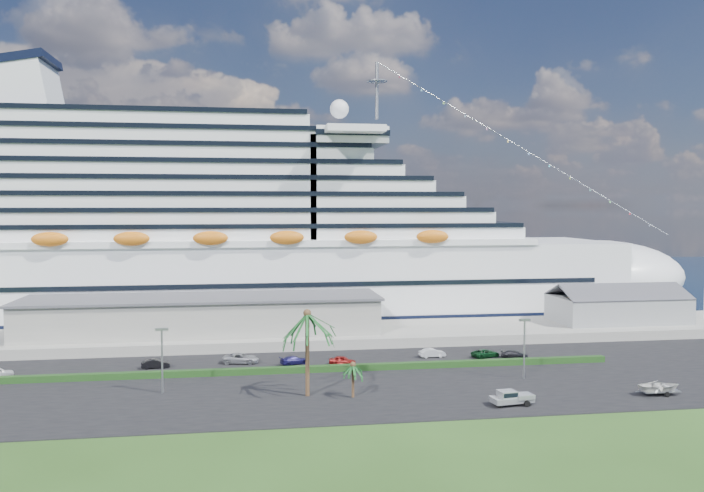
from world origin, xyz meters
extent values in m
plane|color=#254316|center=(0.00, 0.00, 0.00)|extent=(420.00, 420.00, 0.00)
cube|color=black|center=(0.00, 11.00, 0.06)|extent=(140.00, 38.00, 0.12)
cube|color=gray|center=(0.00, 40.00, 0.90)|extent=(240.00, 20.00, 1.80)
cube|color=black|center=(0.00, 130.00, 0.01)|extent=(420.00, 160.00, 0.02)
cube|color=silver|center=(-20.00, 64.00, 8.00)|extent=(160.00, 30.00, 16.00)
ellipsoid|color=silver|center=(60.00, 64.00, 8.00)|extent=(40.00, 30.00, 16.00)
cube|color=black|center=(-20.00, 64.00, 1.20)|extent=(164.00, 30.60, 2.40)
cube|color=silver|center=(-32.00, 64.00, 29.60)|extent=(128.00, 26.00, 24.80)
cube|color=silver|center=(2.80, 64.00, 37.40)|extent=(14.00, 38.00, 3.20)
cube|color=silver|center=(-60.00, 64.00, 47.00)|extent=(11.58, 14.00, 11.58)
cylinder|color=gray|center=(10.00, 64.00, 48.00)|extent=(0.70, 0.70, 12.00)
ellipsoid|color=orange|center=(-24.00, 48.20, 17.80)|extent=(90.00, 2.40, 2.60)
ellipsoid|color=orange|center=(-24.00, 79.80, 17.80)|extent=(90.00, 2.40, 2.60)
cube|color=black|center=(-20.00, 64.00, 8.80)|extent=(144.00, 30.40, 0.90)
cube|color=gray|center=(-25.00, 40.00, 4.80)|extent=(60.00, 14.00, 6.00)
cube|color=#4C4C54|center=(-25.00, 40.00, 7.90)|extent=(61.00, 15.00, 0.40)
cube|color=gray|center=(52.00, 40.00, 4.20)|extent=(24.00, 12.00, 4.80)
cube|color=#4C4C54|center=(52.00, 37.00, 7.80)|extent=(24.00, 6.31, 2.74)
cube|color=#4C4C54|center=(52.00, 43.00, 7.80)|extent=(24.00, 6.31, 2.74)
cube|color=black|center=(-8.00, 16.00, 0.57)|extent=(88.00, 1.10, 0.90)
cylinder|color=gray|center=(-28.00, 8.00, 4.12)|extent=(0.24, 0.24, 8.00)
cube|color=gray|center=(-28.00, 8.00, 8.22)|extent=(1.60, 0.35, 0.35)
cylinder|color=gray|center=(20.00, 8.00, 4.12)|extent=(0.24, 0.24, 8.00)
cube|color=gray|center=(20.00, 8.00, 8.22)|extent=(1.60, 0.35, 0.35)
cylinder|color=#47301E|center=(-10.00, 4.00, 5.25)|extent=(0.54, 0.54, 10.50)
sphere|color=#47301E|center=(-10.00, 4.00, 10.50)|extent=(0.98, 0.98, 0.98)
cylinder|color=#47301E|center=(-4.50, 2.50, 2.10)|extent=(0.35, 0.35, 4.20)
sphere|color=#47301E|center=(-4.50, 2.50, 4.20)|extent=(0.73, 0.73, 0.73)
imported|color=black|center=(-30.63, 21.77, 0.78)|extent=(4.14, 1.81, 1.32)
imported|color=#93949C|center=(-18.38, 23.09, 0.86)|extent=(5.67, 3.26, 1.49)
imported|color=#191650|center=(-10.52, 21.21, 0.74)|extent=(4.59, 3.07, 1.24)
imported|color=maroon|center=(-3.45, 19.67, 0.79)|extent=(4.24, 2.91, 1.34)
imported|color=silver|center=(11.11, 22.77, 0.79)|extent=(4.18, 1.71, 1.35)
imported|color=#0E3818|center=(19.35, 21.52, 0.75)|extent=(4.94, 3.28, 1.26)
imported|color=black|center=(23.56, 20.19, 0.73)|extent=(4.52, 3.24, 1.22)
cylinder|color=black|center=(11.90, -4.60, 0.49)|extent=(0.77, 0.36, 0.74)
cylinder|color=black|center=(11.90, -2.84, 0.49)|extent=(0.77, 0.36, 0.74)
cylinder|color=black|center=(15.15, -4.60, 0.49)|extent=(0.77, 0.36, 0.74)
cylinder|color=black|center=(15.15, -2.84, 0.49)|extent=(0.77, 0.36, 0.74)
cube|color=#B2B4BA|center=(13.66, -3.72, 0.82)|extent=(5.21, 2.53, 0.65)
cube|color=#B2B4BA|center=(15.01, -3.72, 1.19)|extent=(2.45, 2.10, 0.51)
cube|color=#B2B4BA|center=(13.01, -3.72, 1.46)|extent=(2.26, 2.03, 0.88)
cube|color=black|center=(13.01, -3.72, 1.56)|extent=(2.09, 2.05, 0.51)
cube|color=#B2B4BA|center=(11.53, -3.72, 1.00)|extent=(1.07, 1.86, 0.32)
cube|color=gray|center=(33.54, -2.35, 0.68)|extent=(4.71, 1.78, 0.12)
cylinder|color=gray|center=(31.40, -2.35, 0.68)|extent=(2.25, 0.10, 0.08)
cylinder|color=black|center=(33.95, -3.26, 0.45)|extent=(0.66, 0.23, 0.65)
cylinder|color=black|center=(33.95, -1.43, 0.45)|extent=(0.66, 0.23, 0.65)
imported|color=silver|center=(33.54, -2.35, 1.28)|extent=(5.21, 3.74, 1.07)
camera|label=1|loc=(-17.10, -79.90, 23.75)|focal=35.00mm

